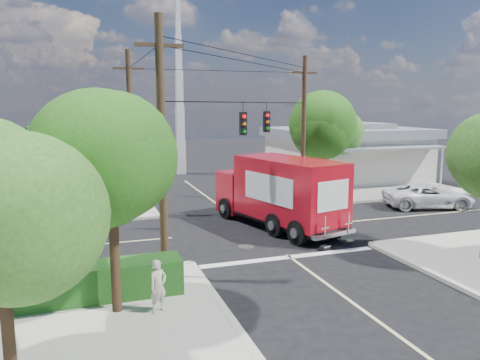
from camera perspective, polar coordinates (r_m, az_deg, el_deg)
name	(u,v)px	position (r m, az deg, el deg)	size (l,w,h in m)	color
ground	(253,230)	(23.06, 1.60, -6.16)	(120.00, 120.00, 0.00)	black
sidewalk_ne	(335,183)	(37.27, 11.56, -0.33)	(14.12, 14.12, 0.14)	#ADA89D
sidewalk_nw	(33,201)	(32.46, -23.92, -2.33)	(14.12, 14.12, 0.14)	#ADA89D
road_markings	(264,238)	(21.73, 2.95, -7.11)	(32.00, 32.00, 0.01)	beige
building_ne	(347,152)	(38.73, 12.93, 3.34)	(11.80, 10.20, 4.50)	silver
building_nw	(14,165)	(33.82, -25.81, 1.67)	(10.80, 10.20, 4.30)	beige
radio_tower	(180,110)	(41.68, -7.36, 8.46)	(0.80, 0.80, 17.00)	silver
tree_sw_front	(111,169)	(13.45, -15.40, 1.33)	(3.88, 3.78, 6.03)	#422D1C
tree_ne_front	(321,125)	(31.42, 9.79, 6.61)	(4.21, 4.14, 6.66)	#422D1C
tree_ne_back	(338,131)	(34.64, 11.84, 5.81)	(3.77, 3.66, 5.82)	#422D1C
palm_nw_front	(85,123)	(28.38, -18.33, 6.58)	(3.01, 3.08, 5.59)	#422D1C
palm_nw_back	(50,129)	(29.95, -22.16, 5.77)	(3.01, 3.08, 5.19)	#422D1C
utility_poles	(212,134)	(23.33, -3.39, 5.66)	(12.00, 10.68, 9.00)	#473321
picket_fence	(87,274)	(16.19, -18.17, -10.83)	(5.94, 0.06, 1.00)	silver
hedge_sw	(80,283)	(15.44, -18.90, -11.82)	(6.20, 1.20, 1.10)	#154D16
vending_boxes	(313,188)	(31.04, 8.93, -0.97)	(1.90, 0.50, 1.10)	red
delivery_truck	(279,192)	(23.26, 4.80, -1.50)	(4.47, 8.51, 3.54)	black
parked_car	(429,196)	(30.08, 22.00, -1.81)	(2.38, 5.16, 1.43)	silver
pedestrian	(158,286)	(14.01, -9.94, -12.61)	(0.57, 0.37, 1.56)	beige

